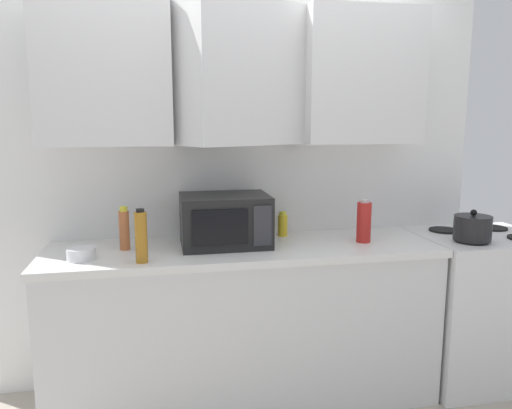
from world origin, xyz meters
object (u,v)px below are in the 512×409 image
kettle (473,228)px  bottle_amber_vinegar (141,237)px  microwave (225,220)px  bottle_yellow_mustard (283,225)px  stove_range (477,306)px  bottle_red_sauce (364,222)px  bottle_spice_jar (124,229)px  bowl_ceramic_small (81,254)px

kettle → bottle_amber_vinegar: 1.83m
microwave → bottle_yellow_mustard: (0.37, 0.15, -0.07)m
microwave → kettle: bearing=-8.3°
stove_range → bottle_yellow_mustard: bottle_yellow_mustard is taller
microwave → bottle_yellow_mustard: 0.40m
stove_range → kettle: kettle is taller
microwave → bottle_red_sauce: (0.78, -0.08, -0.02)m
stove_range → bottle_spice_jar: bearing=178.2°
kettle → bottle_red_sauce: bottle_red_sauce is taller
bottle_yellow_mustard → bottle_spice_jar: (-0.90, -0.14, 0.04)m
stove_range → bottle_spice_jar: 2.17m
kettle → bowl_ceramic_small: kettle is taller
microwave → bottle_yellow_mustard: microwave is taller
stove_range → microwave: bearing=177.8°
kettle → bottle_spice_jar: bearing=173.9°
bottle_yellow_mustard → bottle_red_sauce: (0.41, -0.23, 0.05)m
bottle_yellow_mustard → bowl_ceramic_small: (-1.10, -0.30, -0.04)m
kettle → bottle_amber_vinegar: bottle_amber_vinegar is taller
bottle_red_sauce → bottle_spice_jar: (-1.32, 0.09, -0.00)m
stove_range → bowl_ceramic_small: 2.34m
bottle_amber_vinegar → bottle_spice_jar: bearing=109.9°
bottle_amber_vinegar → bottle_spice_jar: bottle_amber_vinegar is taller
bottle_amber_vinegar → bowl_ceramic_small: bearing=159.9°
bottle_spice_jar → microwave: bearing=-0.5°
kettle → microwave: microwave is taller
bottle_spice_jar → bowl_ceramic_small: size_ratio=1.66×
kettle → bottle_red_sauce: size_ratio=0.84×
microwave → bottle_amber_vinegar: (-0.44, -0.26, -0.01)m
kettle → bowl_ceramic_small: 2.12m
stove_range → bottle_amber_vinegar: bottle_amber_vinegar is taller
kettle → microwave: size_ratio=0.43×
bottle_red_sauce → bottle_yellow_mustard: bearing=150.9°
stove_range → microwave: size_ratio=1.90×
bottle_red_sauce → bottle_amber_vinegar: bearing=-171.7°
bottle_red_sauce → microwave: bearing=174.0°
kettle → bottle_yellow_mustard: 1.08m
bottle_amber_vinegar → bottle_red_sauce: (1.22, 0.18, -0.01)m
microwave → bowl_ceramic_small: 0.76m
bottle_amber_vinegar → stove_range: bearing=5.7°
stove_range → bottle_spice_jar: bottle_spice_jar is taller
bottle_amber_vinegar → bottle_spice_jar: 0.28m
microwave → bottle_amber_vinegar: microwave is taller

